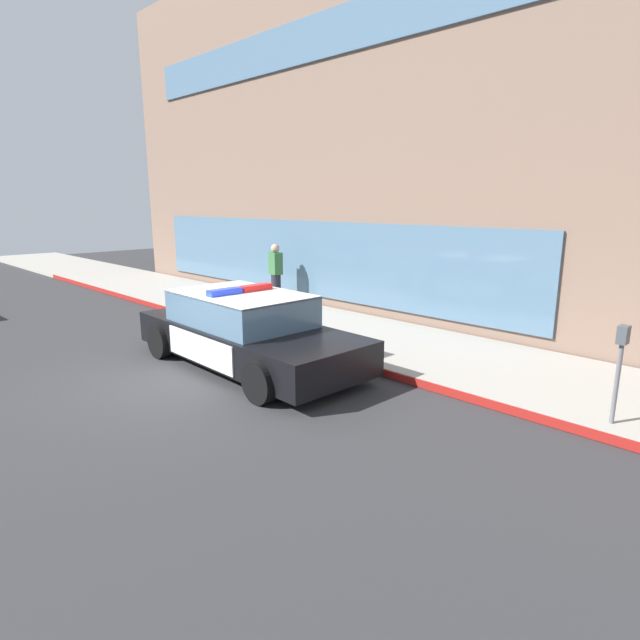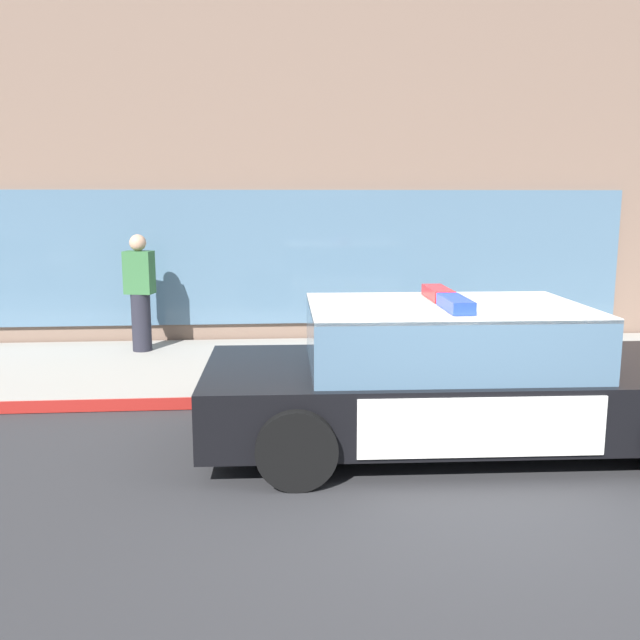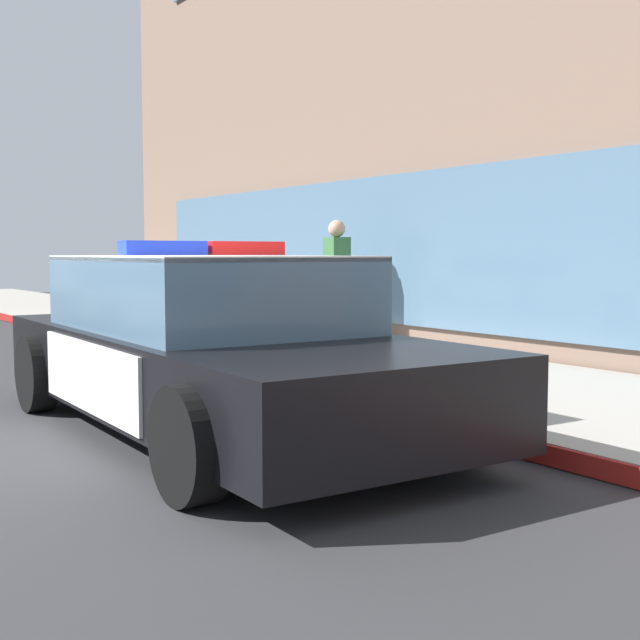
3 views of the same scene
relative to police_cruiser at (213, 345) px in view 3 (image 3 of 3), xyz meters
The scene contains 6 objects.
ground 1.26m from the police_cruiser, 101.66° to the right, with size 48.00×48.00×0.00m, color #303033.
sidewalk 3.00m from the police_cruiser, 94.18° to the left, with size 48.00×3.22×0.15m, color #A39E93.
curb_red_paint 1.45m from the police_cruiser, 99.33° to the left, with size 28.80×0.04×0.14m, color maroon.
police_cruiser is the anchor object (origin of this frame).
fire_hydrant 2.09m from the police_cruiser, 125.53° to the left, with size 0.34×0.39×0.73m.
pedestrian_on_sidewalk 5.30m from the police_cruiser, 133.90° to the left, with size 0.45×0.34×1.71m.
Camera 3 is at (6.03, -1.93, 1.40)m, focal length 46.64 mm.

